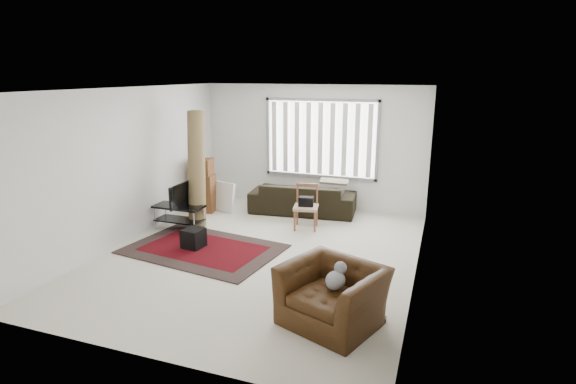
% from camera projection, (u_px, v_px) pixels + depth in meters
% --- Properties ---
extents(room, '(6.00, 6.02, 2.71)m').
position_uv_depth(room, '(272.00, 145.00, 7.50)').
color(room, beige).
rests_on(room, ground).
extents(persian_rug, '(2.75, 2.03, 0.02)m').
position_uv_depth(persian_rug, '(203.00, 249.00, 7.70)').
color(persian_rug, black).
rests_on(persian_rug, ground).
extents(tv_stand, '(0.96, 0.43, 0.48)m').
position_uv_depth(tv_stand, '(179.00, 212.00, 8.61)').
color(tv_stand, black).
rests_on(tv_stand, ground).
extents(tv, '(0.10, 0.78, 0.45)m').
position_uv_depth(tv, '(178.00, 194.00, 8.52)').
color(tv, black).
rests_on(tv, tv_stand).
extents(subwoofer, '(0.36, 0.36, 0.33)m').
position_uv_depth(subwoofer, '(194.00, 238.00, 7.71)').
color(subwoofer, black).
rests_on(subwoofer, persian_rug).
extents(moving_boxes, '(0.53, 0.50, 1.15)m').
position_uv_depth(moving_boxes, '(204.00, 187.00, 9.72)').
color(moving_boxes, brown).
rests_on(moving_boxes, ground).
extents(white_flatpack, '(0.53, 0.30, 0.64)m').
position_uv_depth(white_flatpack, '(224.00, 197.00, 9.76)').
color(white_flatpack, silver).
rests_on(white_flatpack, ground).
extents(rolled_rug, '(0.67, 0.98, 2.25)m').
position_uv_depth(rolled_rug, '(197.00, 169.00, 8.76)').
color(rolled_rug, brown).
rests_on(rolled_rug, ground).
extents(sofa, '(2.32, 1.19, 0.86)m').
position_uv_depth(sofa, '(303.00, 193.00, 9.64)').
color(sofa, black).
rests_on(sofa, ground).
extents(side_chair, '(0.53, 0.53, 0.85)m').
position_uv_depth(side_chair, '(306.00, 205.00, 8.66)').
color(side_chair, '#A08369').
rests_on(side_chair, ground).
extents(armchair, '(1.39, 1.31, 0.83)m').
position_uv_depth(armchair, '(333.00, 291.00, 5.35)').
color(armchair, '#3D210C').
rests_on(armchair, ground).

